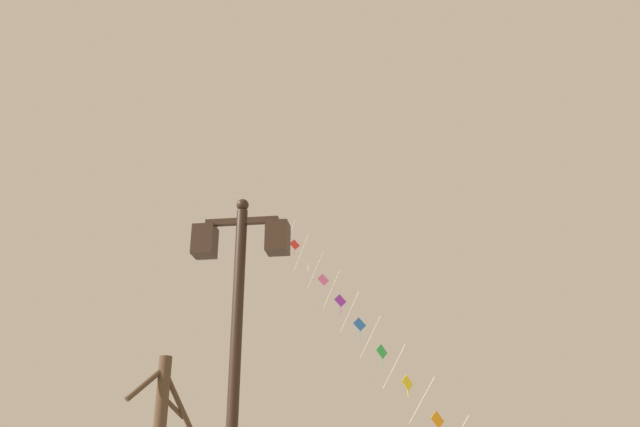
% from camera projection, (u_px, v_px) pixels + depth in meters
% --- Properties ---
extents(twin_lantern_lamp_post, '(1.23, 0.28, 4.87)m').
position_uv_depth(twin_lantern_lamp_post, '(237.00, 312.00, 8.12)').
color(twin_lantern_lamp_post, black).
rests_on(twin_lantern_lamp_post, ground_plane).
extents(kite_train, '(8.18, 11.53, 12.30)m').
position_uv_depth(kite_train, '(358.00, 323.00, 22.32)').
color(kite_train, brown).
rests_on(kite_train, ground_plane).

